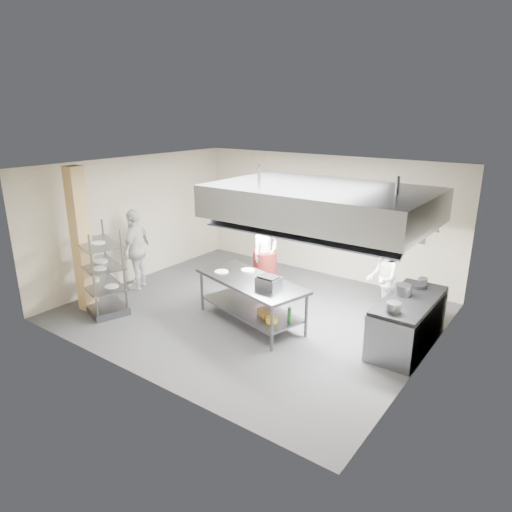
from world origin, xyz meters
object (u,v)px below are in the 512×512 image
Objects in this scene: chef_head at (265,255)px; chef_plating at (137,249)px; pass_rack at (100,269)px; griddle at (268,282)px; cooking_range at (408,323)px; stockpot at (403,290)px; island at (251,301)px; chef_line at (382,279)px.

chef_plating is at bearing 129.42° from chef_head.
pass_rack reaches higher than griddle.
griddle is (1.10, -1.45, 0.06)m from chef_head.
pass_rack is 1.36m from chef_plating.
cooking_range is 7.14× the size of stockpot.
pass_rack is 3.50m from chef_head.
griddle is at bearing -129.98° from chef_head.
chef_plating reaches higher than pass_rack.
griddle reaches higher than cooking_range.
cooking_range is at bearing 39.75° from pass_rack.
island is 1.27× the size of chef_plating.
cooking_range is 1.24× the size of chef_line.
pass_rack is 6.45× the size of stockpot.
chef_line is at bearing -66.24° from chef_head.
stockpot is (5.50, 2.33, 0.09)m from pass_rack.
chef_head is (2.29, 2.65, 0.05)m from pass_rack.
chef_head is 6.78× the size of stockpot.
cooking_range is (2.79, 0.91, -0.04)m from island.
cooking_range is 4.89× the size of griddle.
chef_plating is at bearing 179.31° from griddle.
chef_line is at bearing 51.22° from pass_rack.
stockpot is (2.62, 1.00, 0.54)m from island.
pass_rack is 1.12× the size of chef_line.
stockpot is (5.91, 1.04, 0.05)m from chef_plating.
cooking_range is at bearing 32.94° from island.
pass_rack reaches higher than island.
island is at bearing -68.00° from chef_line.
cooking_range is at bearing 25.66° from griddle.
chef_plating reaches higher than cooking_range.
pass_rack is 6.12m from cooking_range.
island is 0.77m from griddle.
stockpot is at bearing 153.69° from cooking_range.
chef_plating is (-3.29, -0.04, 0.49)m from island.
chef_head is 3.02m from chef_plating.
chef_plating reaches higher than island.
pass_rack reaches higher than stockpot.
chef_plating is at bearing -171.10° from cooking_range.
chef_plating is at bearing -170.06° from stockpot.
griddle is at bearing -151.66° from stockpot.
pass_rack is at bearing -5.95° from chef_plating.
chef_head is 1.01× the size of chef_plating.
cooking_range is 1.29m from chef_line.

